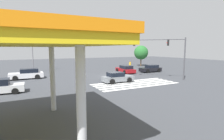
{
  "coord_description": "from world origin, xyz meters",
  "views": [
    {
      "loc": [
        -12.66,
        -24.85,
        4.47
      ],
      "look_at": [
        0.0,
        0.0,
        1.04
      ],
      "focal_mm": 28.0,
      "sensor_mm": 36.0,
      "label": 1
    }
  ],
  "objects": [
    {
      "name": "car_3",
      "position": [
        9.05,
        1.4,
        0.65
      ],
      "size": [
        4.19,
        2.14,
        1.37
      ],
      "rotation": [
        0.0,
        0.0,
        3.12
      ],
      "color": "black",
      "rests_on": "ground_plane"
    },
    {
      "name": "ground_plane",
      "position": [
        0.0,
        0.0,
        0.0
      ],
      "size": [
        110.47,
        110.47,
        0.0
      ],
      "primitive_type": "plane",
      "color": "#3D3F44"
    },
    {
      "name": "car_1",
      "position": [
        4.18,
        2.68,
        0.65
      ],
      "size": [
        2.28,
        4.96,
        1.37
      ],
      "rotation": [
        0.0,
        0.0,
        1.51
      ],
      "color": "maroon",
      "rests_on": "ground_plane"
    },
    {
      "name": "car_0",
      "position": [
        -1.66,
        -4.78,
        0.65
      ],
      "size": [
        4.11,
        1.97,
        1.38
      ],
      "rotation": [
        0.0,
        0.0,
        0.0
      ],
      "color": "gray",
      "rests_on": "ground_plane"
    },
    {
      "name": "tree_corner_a",
      "position": [
        14.47,
        11.91,
        3.45
      ],
      "size": [
        3.61,
        3.61,
        5.26
      ],
      "color": "brown",
      "rests_on": "ground_plane"
    },
    {
      "name": "traffic_signal_mast",
      "position": [
        5.88,
        -5.88,
        4.41
      ],
      "size": [
        5.5,
        5.5,
        6.02
      ],
      "rotation": [
        0.0,
        0.0,
        2.36
      ],
      "color": "#47474C",
      "rests_on": "ground_plane"
    },
    {
      "name": "street_light_pole_a",
      "position": [
        -11.03,
        11.3,
        5.38
      ],
      "size": [
        0.8,
        0.36,
        9.12
      ],
      "color": "slate",
      "rests_on": "ground_plane"
    },
    {
      "name": "car_2",
      "position": [
        -12.27,
        3.72,
        0.72
      ],
      "size": [
        4.64,
        2.22,
        1.51
      ],
      "rotation": [
        0.0,
        0.0,
        3.14
      ],
      "color": "silver",
      "rests_on": "ground_plane"
    },
    {
      "name": "crosswalk_markings",
      "position": [
        0.0,
        -6.61,
        0.0
      ],
      "size": [
        10.88,
        4.4,
        0.01
      ],
      "rotation": [
        0.0,
        0.0,
        1.57
      ],
      "color": "silver",
      "rests_on": "ground_plane"
    },
    {
      "name": "pedestrian",
      "position": [
        7.99,
        7.04,
        1.03
      ],
      "size": [
        0.4,
        0.42,
        1.82
      ],
      "rotation": [
        0.0,
        0.0,
        -2.42
      ],
      "color": "#38383D",
      "rests_on": "ground_plane"
    }
  ]
}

